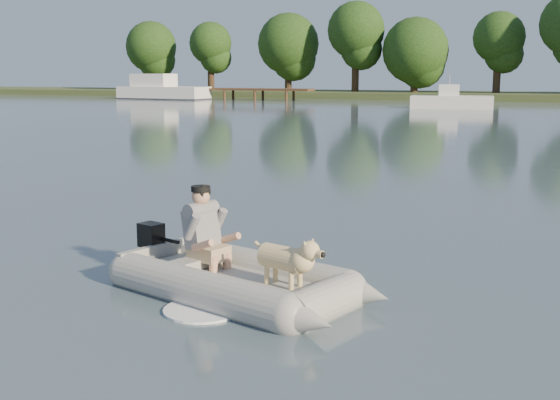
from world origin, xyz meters
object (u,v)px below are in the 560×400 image
at_px(cabin_cruiser, 163,87).
at_px(motorboat, 452,92).
at_px(man, 203,225).
at_px(dinghy, 240,249).
at_px(dog, 283,262).
at_px(dock, 219,94).

xyz_separation_m(cabin_cruiser, motorboat, (27.20, -7.10, -0.07)).
xyz_separation_m(man, cabin_cruiser, (-30.64, 49.52, 0.48)).
xyz_separation_m(dinghy, motorboat, (-4.03, 42.65, 0.58)).
bearing_deg(motorboat, dog, -89.75).
height_order(dock, dog, dock).
bearing_deg(dinghy, man, 175.76).
bearing_deg(dinghy, cabin_cruiser, 139.29).
relative_size(dock, dog, 21.68).
relative_size(man, dog, 1.16).
bearing_deg(dog, cabin_cruiser, 139.69).
relative_size(dock, cabin_cruiser, 2.01).
bearing_deg(dog, dock, 134.76).
distance_m(dog, motorboat, 43.03).
bearing_deg(cabin_cruiser, motorboat, -11.50).
bearing_deg(man, dock, 133.91).
bearing_deg(dock, dinghy, -62.86).
xyz_separation_m(man, motorboat, (-3.45, 42.43, 0.41)).
bearing_deg(cabin_cruiser, dinghy, -54.76).
height_order(dinghy, dog, dinghy).
xyz_separation_m(dinghy, man, (-0.58, 0.23, 0.17)).
distance_m(dock, cabin_cruiser, 5.17).
bearing_deg(dinghy, dock, 134.32).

